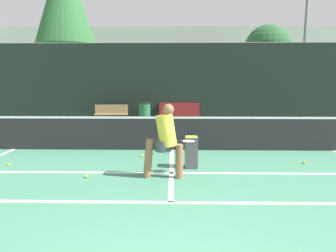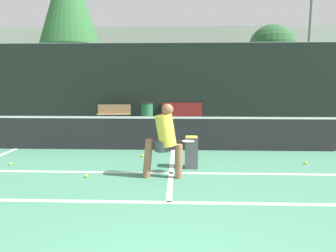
{
  "view_description": "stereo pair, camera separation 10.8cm",
  "coord_description": "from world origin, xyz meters",
  "px_view_note": "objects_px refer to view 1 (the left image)",
  "views": [
    {
      "loc": [
        0.05,
        -1.84,
        1.95
      ],
      "look_at": [
        -0.08,
        4.67,
        0.95
      ],
      "focal_mm": 32.0,
      "sensor_mm": 36.0,
      "label": 1
    },
    {
      "loc": [
        0.15,
        -1.83,
        1.95
      ],
      "look_at": [
        -0.08,
        4.67,
        0.95
      ],
      "focal_mm": 32.0,
      "sensor_mm": 36.0,
      "label": 2
    }
  ],
  "objects_px": {
    "player_practicing": "(166,139)",
    "trash_bin": "(144,113)",
    "ball_hopper": "(191,151)",
    "courtside_bench": "(111,114)",
    "parked_car": "(179,105)"
  },
  "relations": [
    {
      "from": "player_practicing",
      "to": "trash_bin",
      "type": "distance_m",
      "value": 7.54
    },
    {
      "from": "ball_hopper",
      "to": "courtside_bench",
      "type": "distance_m",
      "value": 7.43
    },
    {
      "from": "parked_car",
      "to": "courtside_bench",
      "type": "bearing_deg",
      "value": -137.75
    },
    {
      "from": "ball_hopper",
      "to": "trash_bin",
      "type": "distance_m",
      "value": 6.94
    },
    {
      "from": "ball_hopper",
      "to": "parked_car",
      "type": "xyz_separation_m",
      "value": [
        -0.14,
        9.48,
        0.27
      ]
    },
    {
      "from": "player_practicing",
      "to": "courtside_bench",
      "type": "distance_m",
      "value": 7.88
    },
    {
      "from": "parked_car",
      "to": "ball_hopper",
      "type": "bearing_deg",
      "value": -89.18
    },
    {
      "from": "player_practicing",
      "to": "parked_car",
      "type": "relative_size",
      "value": 0.32
    },
    {
      "from": "player_practicing",
      "to": "trash_bin",
      "type": "relative_size",
      "value": 1.58
    },
    {
      "from": "courtside_bench",
      "to": "trash_bin",
      "type": "bearing_deg",
      "value": -3.72
    },
    {
      "from": "courtside_bench",
      "to": "trash_bin",
      "type": "xyz_separation_m",
      "value": [
        1.48,
        0.02,
        0.02
      ]
    },
    {
      "from": "player_practicing",
      "to": "trash_bin",
      "type": "height_order",
      "value": "player_practicing"
    },
    {
      "from": "ball_hopper",
      "to": "player_practicing",
      "type": "bearing_deg",
      "value": -127.88
    },
    {
      "from": "player_practicing",
      "to": "ball_hopper",
      "type": "xyz_separation_m",
      "value": [
        0.56,
        0.71,
        -0.43
      ]
    },
    {
      "from": "ball_hopper",
      "to": "courtside_bench",
      "type": "height_order",
      "value": "courtside_bench"
    }
  ]
}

